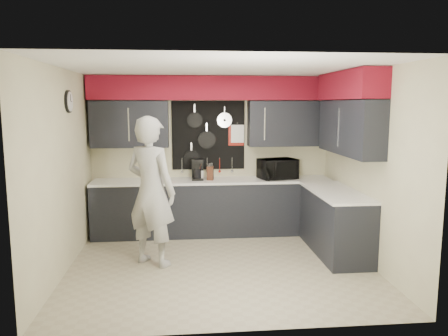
{
  "coord_description": "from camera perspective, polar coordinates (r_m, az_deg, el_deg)",
  "views": [
    {
      "loc": [
        -0.48,
        -5.6,
        2.15
      ],
      "look_at": [
        0.1,
        0.5,
        1.25
      ],
      "focal_mm": 35.0,
      "sensor_mm": 36.0,
      "label": 1
    }
  ],
  "objects": [
    {
      "name": "ground",
      "position": [
        6.02,
        -0.48,
        -12.54
      ],
      "size": [
        4.0,
        4.0,
        0.0
      ],
      "primitive_type": "plane",
      "color": "tan",
      "rests_on": "ground"
    },
    {
      "name": "back_wall_assembly",
      "position": [
        7.22,
        -1.53,
        7.27
      ],
      "size": [
        4.0,
        0.36,
        2.6
      ],
      "color": "beige",
      "rests_on": "ground"
    },
    {
      "name": "microwave",
      "position": [
        7.27,
        7.0,
        -0.11
      ],
      "size": [
        0.68,
        0.55,
        0.33
      ],
      "primitive_type": "imported",
      "rotation": [
        0.0,
        0.0,
        0.27
      ],
      "color": "black",
      "rests_on": "base_cabinets"
    },
    {
      "name": "person",
      "position": [
        5.87,
        -9.5,
        -3.04
      ],
      "size": [
        0.87,
        0.8,
        2.0
      ],
      "primitive_type": "imported",
      "rotation": [
        0.0,
        0.0,
        2.56
      ],
      "color": "#B5B5B3",
      "rests_on": "ground"
    },
    {
      "name": "right_wall_assembly",
      "position": [
        6.32,
        16.37,
        6.16
      ],
      "size": [
        0.36,
        3.5,
        2.6
      ],
      "color": "beige",
      "rests_on": "ground"
    },
    {
      "name": "coffee_maker",
      "position": [
        7.14,
        -3.47,
        -0.11
      ],
      "size": [
        0.19,
        0.23,
        0.34
      ],
      "rotation": [
        0.0,
        0.0,
        -0.03
      ],
      "color": "black",
      "rests_on": "base_cabinets"
    },
    {
      "name": "base_cabinets",
      "position": [
        7.01,
        2.73,
        -5.6
      ],
      "size": [
        3.95,
        2.2,
        0.92
      ],
      "color": "black",
      "rests_on": "ground"
    },
    {
      "name": "left_wall_assembly",
      "position": [
        5.87,
        -20.28,
        -0.12
      ],
      "size": [
        0.05,
        3.5,
        2.6
      ],
      "color": "beige",
      "rests_on": "ground"
    },
    {
      "name": "utensil_crock",
      "position": [
        7.16,
        -3.11,
        -0.91
      ],
      "size": [
        0.12,
        0.12,
        0.15
      ],
      "primitive_type": "cylinder",
      "color": "silver",
      "rests_on": "base_cabinets"
    },
    {
      "name": "knife_block",
      "position": [
        7.1,
        -1.82,
        -0.69
      ],
      "size": [
        0.12,
        0.12,
        0.22
      ],
      "primitive_type": "cube",
      "rotation": [
        0.0,
        0.0,
        -0.22
      ],
      "color": "#3E1E13",
      "rests_on": "base_cabinets"
    }
  ]
}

